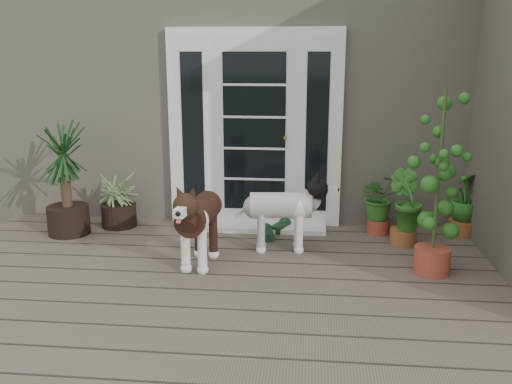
# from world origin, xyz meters

# --- Properties ---
(deck) EXTENTS (6.20, 4.60, 0.12)m
(deck) POSITION_xyz_m (0.00, 0.40, 0.06)
(deck) COLOR #6B5B4C
(deck) RESTS_ON ground
(house_main) EXTENTS (7.40, 4.00, 3.10)m
(house_main) POSITION_xyz_m (0.00, 4.65, 1.55)
(house_main) COLOR #665E54
(house_main) RESTS_ON ground
(door_unit) EXTENTS (1.90, 0.14, 2.15)m
(door_unit) POSITION_xyz_m (-0.20, 2.60, 1.19)
(door_unit) COLOR white
(door_unit) RESTS_ON deck
(door_step) EXTENTS (1.60, 0.40, 0.05)m
(door_step) POSITION_xyz_m (-0.20, 2.40, 0.14)
(door_step) COLOR white
(door_step) RESTS_ON deck
(brindle_dog) EXTENTS (0.44, 0.88, 0.71)m
(brindle_dog) POSITION_xyz_m (-0.57, 1.28, 0.48)
(brindle_dog) COLOR #381D14
(brindle_dog) RESTS_ON deck
(white_dog) EXTENTS (0.83, 0.42, 0.67)m
(white_dog) POSITION_xyz_m (0.14, 1.74, 0.45)
(white_dog) COLOR white
(white_dog) RESTS_ON deck
(spider_plant) EXTENTS (0.70, 0.70, 0.68)m
(spider_plant) POSITION_xyz_m (-1.70, 2.33, 0.46)
(spider_plant) COLOR #8B995E
(spider_plant) RESTS_ON deck
(yucca) EXTENTS (0.84, 0.84, 1.21)m
(yucca) POSITION_xyz_m (-2.14, 2.01, 0.72)
(yucca) COLOR black
(yucca) RESTS_ON deck
(herb_a) EXTENTS (0.57, 0.57, 0.58)m
(herb_a) POSITION_xyz_m (1.16, 2.36, 0.41)
(herb_a) COLOR #154C17
(herb_a) RESTS_ON deck
(herb_b) EXTENTS (0.52, 0.52, 0.56)m
(herb_b) POSITION_xyz_m (1.37, 2.02, 0.40)
(herb_b) COLOR #195A1E
(herb_b) RESTS_ON deck
(herb_c) EXTENTS (0.49, 0.49, 0.54)m
(herb_c) POSITION_xyz_m (2.05, 2.40, 0.39)
(herb_c) COLOR #1B5919
(herb_c) RESTS_ON deck
(sapling) EXTENTS (0.53, 0.53, 1.67)m
(sapling) POSITION_xyz_m (1.50, 1.29, 0.95)
(sapling) COLOR #295819
(sapling) RESTS_ON deck
(clog_left) EXTENTS (0.22, 0.37, 0.10)m
(clog_left) POSITION_xyz_m (-0.02, 2.09, 0.17)
(clog_left) COLOR #16371F
(clog_left) RESTS_ON deck
(clog_right) EXTENTS (0.28, 0.38, 0.10)m
(clog_right) POSITION_xyz_m (0.11, 2.34, 0.17)
(clog_right) COLOR #17391E
(clog_right) RESTS_ON deck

